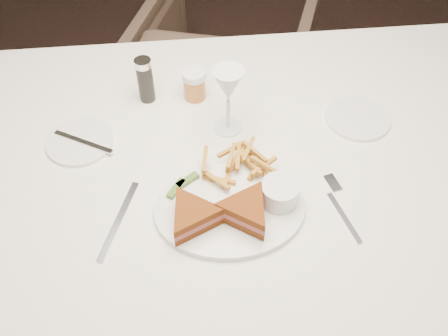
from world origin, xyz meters
The scene contains 4 objects.
ground centered at (0.00, 0.00, 0.00)m, with size 5.00×5.00×0.00m, color black.
table centered at (0.28, -0.05, 0.38)m, with size 1.50×1.00×0.75m, color white.
chair_far centered at (0.30, 0.88, 0.33)m, with size 0.64×0.60×0.66m, color #4A382D.
table_setting centered at (0.28, -0.08, 0.79)m, with size 0.84×0.57×0.18m.
Camera 1 is at (0.27, -0.80, 1.61)m, focal length 40.00 mm.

